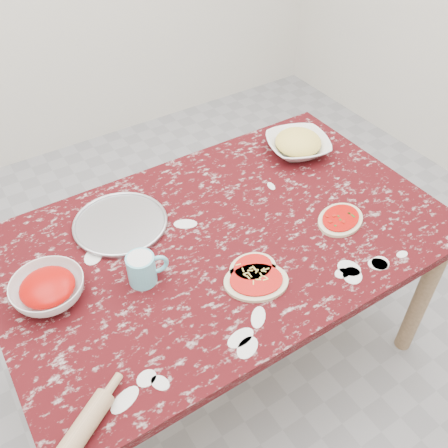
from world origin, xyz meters
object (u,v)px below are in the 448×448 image
cheese_bowl (298,146)px  pizza_tray (120,224)px  worktable (224,250)px  sauce_bowl (49,290)px  rolling_pin (73,443)px  flour_mug (143,268)px

cheese_bowl → pizza_tray: bearing=-178.8°
worktable → sauce_bowl: (-0.62, 0.05, 0.12)m
cheese_bowl → rolling_pin: (-1.26, -0.70, -0.00)m
sauce_bowl → cheese_bowl: (1.16, 0.21, -0.00)m
worktable → rolling_pin: rolling_pin is taller
worktable → flour_mug: flour_mug is taller
worktable → rolling_pin: size_ratio=5.82×
flour_mug → sauce_bowl: bearing=161.4°
flour_mug → rolling_pin: (-0.38, -0.40, -0.03)m
cheese_bowl → rolling_pin: cheese_bowl is taller
sauce_bowl → cheese_bowl: bearing=10.1°
pizza_tray → cheese_bowl: bearing=1.2°
flour_mug → worktable: bearing=7.0°
pizza_tray → flour_mug: flour_mug is taller
pizza_tray → flour_mug: (-0.04, -0.28, 0.05)m
sauce_bowl → pizza_tray: bearing=30.4°
pizza_tray → sauce_bowl: 0.37m
sauce_bowl → flour_mug: (0.28, -0.09, 0.02)m
pizza_tray → cheese_bowl: cheese_bowl is taller
pizza_tray → cheese_bowl: size_ratio=1.27×
worktable → sauce_bowl: 0.63m
pizza_tray → cheese_bowl: (0.84, 0.02, 0.03)m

